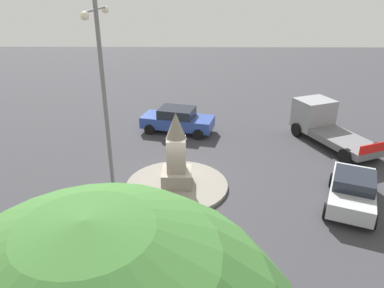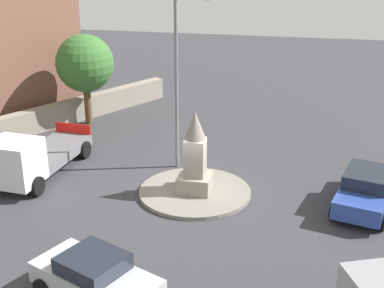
# 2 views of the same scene
# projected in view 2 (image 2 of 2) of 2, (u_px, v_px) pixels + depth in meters

# --- Properties ---
(ground_plane) EXTENTS (80.00, 80.00, 0.00)m
(ground_plane) POSITION_uv_depth(u_px,v_px,m) (195.00, 194.00, 22.29)
(ground_plane) COLOR #38383D
(traffic_island) EXTENTS (4.74, 4.74, 0.17)m
(traffic_island) POSITION_uv_depth(u_px,v_px,m) (195.00, 192.00, 22.26)
(traffic_island) COLOR gray
(traffic_island) RESTS_ON ground
(monument) EXTENTS (1.36, 1.36, 3.49)m
(monument) POSITION_uv_depth(u_px,v_px,m) (195.00, 158.00, 21.70)
(monument) COLOR gray
(monument) RESTS_ON traffic_island
(streetlamp) EXTENTS (3.04, 0.28, 8.26)m
(streetlamp) POSITION_uv_depth(u_px,v_px,m) (176.00, 63.00, 23.15)
(streetlamp) COLOR slate
(streetlamp) RESTS_ON ground
(car_blue_parked_right) EXTENTS (2.89, 4.77, 1.57)m
(car_blue_parked_right) POSITION_uv_depth(u_px,v_px,m) (366.00, 188.00, 20.92)
(car_blue_parked_right) COLOR #2D479E
(car_blue_parked_right) RESTS_ON ground
(car_silver_far_side) EXTENTS (4.34, 3.17, 1.49)m
(car_silver_far_side) POSITION_uv_depth(u_px,v_px,m) (95.00, 278.00, 15.47)
(car_silver_far_side) COLOR #B7BABF
(car_silver_far_side) RESTS_ON ground
(truck_white_parked_left) EXTENTS (2.68, 6.07, 2.29)m
(truck_white_parked_left) POSITION_uv_depth(u_px,v_px,m) (31.00, 158.00, 23.17)
(truck_white_parked_left) COLOR silver
(truck_white_parked_left) RESTS_ON ground
(stone_boundary_wall) EXTENTS (10.00, 16.61, 1.30)m
(stone_boundary_wall) POSITION_uv_depth(u_px,v_px,m) (39.00, 120.00, 29.39)
(stone_boundary_wall) COLOR gray
(stone_boundary_wall) RESTS_ON ground
(tree_mid_cluster) EXTENTS (3.26, 3.26, 5.20)m
(tree_mid_cluster) POSITION_uv_depth(u_px,v_px,m) (85.00, 64.00, 29.55)
(tree_mid_cluster) COLOR brown
(tree_mid_cluster) RESTS_ON ground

